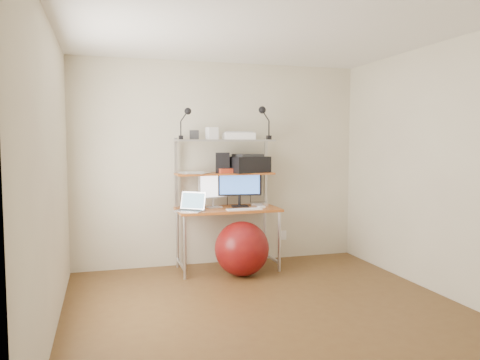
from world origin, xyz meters
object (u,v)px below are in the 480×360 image
object	(u,v)px
laptop	(192,207)
printer	(248,164)
monitor_black	(239,184)
monitor_silver	(213,189)
exercise_ball	(242,249)

from	to	relation	value
laptop	printer	distance (m)	0.91
monitor_black	printer	size ratio (longest dim) A/B	0.99
monitor_silver	printer	bearing A→B (deg)	-14.24
monitor_silver	laptop	world-z (taller)	monitor_silver
monitor_black	monitor_silver	bearing A→B (deg)	-175.13
monitor_silver	printer	world-z (taller)	printer
laptop	monitor_black	bearing A→B (deg)	53.59
monitor_silver	printer	distance (m)	0.53
monitor_black	exercise_ball	xyz separation A→B (m)	(-0.08, -0.38, -0.70)
printer	exercise_ball	bearing A→B (deg)	-132.48
laptop	exercise_ball	world-z (taller)	laptop
laptop	exercise_ball	xyz separation A→B (m)	(0.54, -0.20, -0.47)
laptop	printer	bearing A→B (deg)	54.09
monitor_silver	exercise_ball	distance (m)	0.80
monitor_silver	exercise_ball	world-z (taller)	monitor_silver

